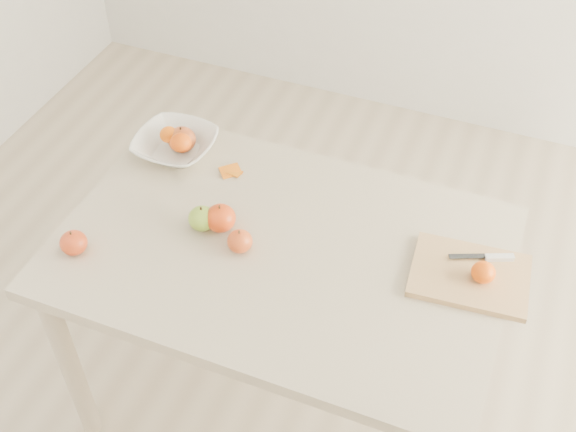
% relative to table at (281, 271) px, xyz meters
% --- Properties ---
extents(ground, '(3.50, 3.50, 0.00)m').
position_rel_table_xyz_m(ground, '(0.00, 0.00, -0.65)').
color(ground, '#C6B293').
rests_on(ground, ground).
extents(table, '(1.20, 0.80, 0.75)m').
position_rel_table_xyz_m(table, '(0.00, 0.00, 0.00)').
color(table, '#C1B192').
rests_on(table, ground).
extents(cutting_board, '(0.32, 0.24, 0.02)m').
position_rel_table_xyz_m(cutting_board, '(0.49, 0.08, 0.11)').
color(cutting_board, tan).
rests_on(cutting_board, table).
extents(board_tangerine, '(0.06, 0.06, 0.05)m').
position_rel_table_xyz_m(board_tangerine, '(0.52, 0.07, 0.14)').
color(board_tangerine, '#DF3B07').
rests_on(board_tangerine, cutting_board).
extents(fruit_bowl, '(0.24, 0.24, 0.06)m').
position_rel_table_xyz_m(fruit_bowl, '(-0.45, 0.25, 0.13)').
color(fruit_bowl, white).
rests_on(fruit_bowl, table).
extents(bowl_tangerine_near, '(0.06, 0.06, 0.05)m').
position_rel_table_xyz_m(bowl_tangerine_near, '(-0.47, 0.26, 0.15)').
color(bowl_tangerine_near, '#E65A08').
rests_on(bowl_tangerine_near, fruit_bowl).
extents(bowl_tangerine_far, '(0.07, 0.07, 0.06)m').
position_rel_table_xyz_m(bowl_tangerine_far, '(-0.42, 0.23, 0.16)').
color(bowl_tangerine_far, '#E35008').
rests_on(bowl_tangerine_far, fruit_bowl).
extents(orange_peel_a, '(0.07, 0.07, 0.01)m').
position_rel_table_xyz_m(orange_peel_a, '(-0.25, 0.22, 0.10)').
color(orange_peel_a, '#D5640F').
rests_on(orange_peel_a, table).
extents(orange_peel_b, '(0.05, 0.04, 0.01)m').
position_rel_table_xyz_m(orange_peel_b, '(-0.24, 0.22, 0.10)').
color(orange_peel_b, '#CA640E').
rests_on(orange_peel_b, table).
extents(paring_knife, '(0.16, 0.08, 0.01)m').
position_rel_table_xyz_m(paring_knife, '(0.54, 0.15, 0.12)').
color(paring_knife, white).
rests_on(paring_knife, cutting_board).
extents(apple_green, '(0.08, 0.08, 0.07)m').
position_rel_table_xyz_m(apple_green, '(-0.23, -0.01, 0.13)').
color(apple_green, '#69A115').
rests_on(apple_green, table).
extents(apple_red_b, '(0.08, 0.08, 0.08)m').
position_rel_table_xyz_m(apple_red_b, '(-0.18, 0.00, 0.14)').
color(apple_red_b, '#980D09').
rests_on(apple_red_b, table).
extents(apple_red_e, '(0.07, 0.07, 0.06)m').
position_rel_table_xyz_m(apple_red_e, '(-0.10, -0.05, 0.13)').
color(apple_red_e, '#9B1D0F').
rests_on(apple_red_e, table).
extents(apple_red_a, '(0.09, 0.09, 0.08)m').
position_rel_table_xyz_m(apple_red_a, '(-0.44, 0.27, 0.14)').
color(apple_red_a, maroon).
rests_on(apple_red_a, table).
extents(apple_red_d, '(0.07, 0.07, 0.07)m').
position_rel_table_xyz_m(apple_red_d, '(-0.50, -0.22, 0.13)').
color(apple_red_d, '#950201').
rests_on(apple_red_d, table).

